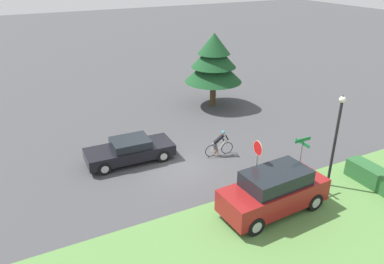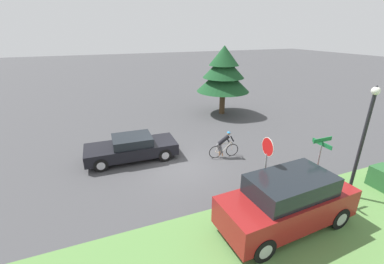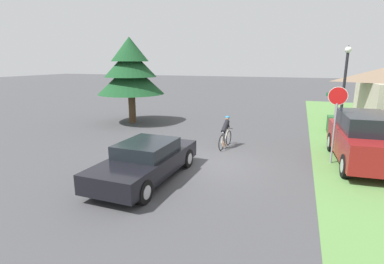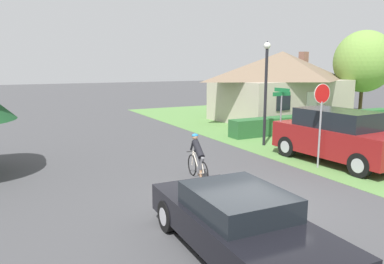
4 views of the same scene
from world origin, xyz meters
name	(u,v)px [view 1 (image 1 of 4)]	position (x,y,z in m)	size (l,w,h in m)	color
ground_plane	(178,166)	(0.00, 0.00, 0.00)	(140.00, 140.00, 0.00)	#424244
sedan_left_lane	(130,150)	(-1.71, -2.10, 0.65)	(2.03, 4.81, 1.31)	black
cyclist	(219,144)	(-0.09, 2.61, 0.70)	(0.44, 1.71, 1.48)	black
parked_suv_right	(274,191)	(5.48, 2.04, 1.01)	(2.17, 4.96, 2.01)	maroon
stop_sign	(257,159)	(4.40, 1.83, 2.11)	(0.69, 0.07, 3.02)	gray
street_lamp	(337,132)	(5.06, 5.78, 2.87)	(0.30, 0.30, 4.70)	black
street_name_sign	(301,155)	(4.62, 4.19, 1.89)	(0.90, 0.90, 2.73)	gray
conifer_tall_near	(214,61)	(-7.23, 6.30, 3.41)	(4.23, 4.23, 5.45)	#4C3823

